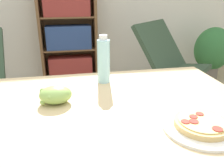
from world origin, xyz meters
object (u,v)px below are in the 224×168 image
object	(u,v)px
pizza_on_plate	(201,125)
grape_bunch	(55,95)
lounge_chair_far	(171,76)
drink_bottle	(104,61)
potted_plant_floor	(213,51)
bookshelf	(69,36)

from	to	relation	value
pizza_on_plate	grape_bunch	xyz separation A→B (m)	(-0.49, 0.30, 0.02)
lounge_chair_far	drink_bottle	bearing A→B (deg)	-168.73
pizza_on_plate	grape_bunch	distance (m)	0.58
potted_plant_floor	drink_bottle	bearing A→B (deg)	-135.47
lounge_chair_far	potted_plant_floor	xyz separation A→B (m)	(0.86, 0.55, 0.13)
grape_bunch	potted_plant_floor	xyz separation A→B (m)	(2.09, 2.03, -0.40)
grape_bunch	lounge_chair_far	distance (m)	1.99
pizza_on_plate	bookshelf	bearing A→B (deg)	98.50
bookshelf	potted_plant_floor	world-z (taller)	bookshelf
pizza_on_plate	lounge_chair_far	xyz separation A→B (m)	(0.73, 1.78, -0.51)
bookshelf	potted_plant_floor	bearing A→B (deg)	-9.61
drink_bottle	bookshelf	bearing A→B (deg)	93.75
grape_bunch	potted_plant_floor	bearing A→B (deg)	44.13
pizza_on_plate	grape_bunch	bearing A→B (deg)	148.64
drink_bottle	bookshelf	distance (m)	2.18
lounge_chair_far	bookshelf	xyz separation A→B (m)	(-1.13, 0.89, 0.35)
grape_bunch	lounge_chair_far	world-z (taller)	lounge_chair_far
pizza_on_plate	drink_bottle	size ratio (longest dim) A/B	1.09
bookshelf	potted_plant_floor	xyz separation A→B (m)	(1.99, -0.34, -0.22)
potted_plant_floor	bookshelf	bearing A→B (deg)	170.39
grape_bunch	potted_plant_floor	size ratio (longest dim) A/B	0.18
drink_bottle	potted_plant_floor	size ratio (longest dim) A/B	0.33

